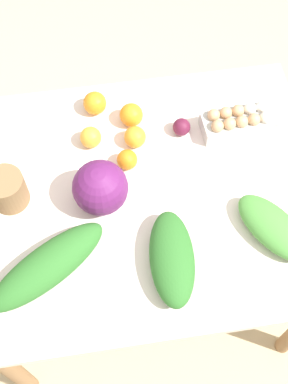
{
  "coord_description": "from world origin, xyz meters",
  "views": [
    {
      "loc": [
        -0.12,
        -0.78,
        2.27
      ],
      "look_at": [
        0.0,
        0.0,
        0.76
      ],
      "focal_mm": 50.0,
      "sensor_mm": 36.0,
      "label": 1
    }
  ],
  "objects_px": {
    "greens_bunch_kale": "(273,227)",
    "beet_root": "(182,127)",
    "greens_bunch_scallion": "(172,258)",
    "orange_3": "(127,160)",
    "orange_2": "(135,137)",
    "egg_carton": "(239,121)",
    "orange_4": "(130,115)",
    "cabbage_purple": "(100,187)",
    "greens_bunch_chard": "(47,266)",
    "orange_1": "(95,103)",
    "orange_0": "(91,137)",
    "paper_bag": "(7,190)"
  },
  "relations": [
    {
      "from": "greens_bunch_kale",
      "to": "beet_root",
      "type": "relative_size",
      "value": 4.51
    },
    {
      "from": "greens_bunch_scallion",
      "to": "orange_3",
      "type": "relative_size",
      "value": 4.48
    },
    {
      "from": "orange_2",
      "to": "egg_carton",
      "type": "bearing_deg",
      "value": 1.02
    },
    {
      "from": "beet_root",
      "to": "orange_4",
      "type": "xyz_separation_m",
      "value": [
        -0.17,
        0.07,
        0.01
      ]
    },
    {
      "from": "cabbage_purple",
      "to": "greens_bunch_kale",
      "type": "xyz_separation_m",
      "value": [
        0.5,
        -0.19,
        -0.05
      ]
    },
    {
      "from": "greens_bunch_kale",
      "to": "greens_bunch_scallion",
      "type": "xyz_separation_m",
      "value": [
        -0.32,
        -0.06,
        0.01
      ]
    },
    {
      "from": "orange_3",
      "to": "orange_4",
      "type": "xyz_separation_m",
      "value": [
        0.03,
        0.17,
        0.01
      ]
    },
    {
      "from": "greens_bunch_chard",
      "to": "beet_root",
      "type": "xyz_separation_m",
      "value": [
        0.48,
        0.43,
        -0.02
      ]
    },
    {
      "from": "greens_bunch_kale",
      "to": "greens_bunch_scallion",
      "type": "distance_m",
      "value": 0.33
    },
    {
      "from": "egg_carton",
      "to": "orange_2",
      "type": "xyz_separation_m",
      "value": [
        -0.35,
        -0.01,
        -0.01
      ]
    },
    {
      "from": "orange_1",
      "to": "greens_bunch_scallion",
      "type": "bearing_deg",
      "value": -74.83
    },
    {
      "from": "orange_0",
      "to": "orange_3",
      "type": "distance_m",
      "value": 0.15
    },
    {
      "from": "orange_2",
      "to": "orange_3",
      "type": "distance_m",
      "value": 0.09
    },
    {
      "from": "orange_1",
      "to": "orange_3",
      "type": "bearing_deg",
      "value": -71.56
    },
    {
      "from": "greens_bunch_chard",
      "to": "orange_0",
      "type": "bearing_deg",
      "value": 68.59
    },
    {
      "from": "greens_bunch_chard",
      "to": "paper_bag",
      "type": "bearing_deg",
      "value": 111.73
    },
    {
      "from": "paper_bag",
      "to": "orange_2",
      "type": "relative_size",
      "value": 1.65
    },
    {
      "from": "greens_bunch_chard",
      "to": "orange_0",
      "type": "height_order",
      "value": "greens_bunch_chard"
    },
    {
      "from": "orange_1",
      "to": "paper_bag",
      "type": "bearing_deg",
      "value": -134.84
    },
    {
      "from": "egg_carton",
      "to": "orange_2",
      "type": "distance_m",
      "value": 0.35
    },
    {
      "from": "cabbage_purple",
      "to": "orange_1",
      "type": "distance_m",
      "value": 0.36
    },
    {
      "from": "greens_bunch_scallion",
      "to": "orange_0",
      "type": "relative_size",
      "value": 4.21
    },
    {
      "from": "greens_bunch_kale",
      "to": "orange_4",
      "type": "distance_m",
      "value": 0.61
    },
    {
      "from": "orange_2",
      "to": "orange_3",
      "type": "bearing_deg",
      "value": -114.5
    },
    {
      "from": "beet_root",
      "to": "orange_4",
      "type": "relative_size",
      "value": 0.75
    },
    {
      "from": "greens_bunch_scallion",
      "to": "orange_4",
      "type": "distance_m",
      "value": 0.54
    },
    {
      "from": "paper_bag",
      "to": "beet_root",
      "type": "height_order",
      "value": "paper_bag"
    },
    {
      "from": "paper_bag",
      "to": "orange_4",
      "type": "distance_m",
      "value": 0.48
    },
    {
      "from": "orange_0",
      "to": "orange_1",
      "type": "height_order",
      "value": "orange_1"
    },
    {
      "from": "orange_3",
      "to": "greens_bunch_chard",
      "type": "bearing_deg",
      "value": -130.06
    },
    {
      "from": "paper_bag",
      "to": "orange_0",
      "type": "xyz_separation_m",
      "value": [
        0.28,
        0.17,
        -0.02
      ]
    },
    {
      "from": "greens_bunch_kale",
      "to": "orange_4",
      "type": "xyz_separation_m",
      "value": [
        -0.37,
        0.48,
        0.0
      ]
    },
    {
      "from": "greens_bunch_scallion",
      "to": "orange_4",
      "type": "height_order",
      "value": "greens_bunch_scallion"
    },
    {
      "from": "egg_carton",
      "to": "greens_bunch_chard",
      "type": "relative_size",
      "value": 0.64
    },
    {
      "from": "greens_bunch_kale",
      "to": "orange_3",
      "type": "distance_m",
      "value": 0.51
    },
    {
      "from": "greens_bunch_chard",
      "to": "orange_2",
      "type": "height_order",
      "value": "greens_bunch_chard"
    },
    {
      "from": "greens_bunch_scallion",
      "to": "orange_4",
      "type": "relative_size",
      "value": 3.79
    },
    {
      "from": "paper_bag",
      "to": "greens_bunch_chard",
      "type": "xyz_separation_m",
      "value": [
        0.11,
        -0.26,
        -0.01
      ]
    },
    {
      "from": "orange_3",
      "to": "orange_2",
      "type": "bearing_deg",
      "value": 65.5
    },
    {
      "from": "egg_carton",
      "to": "orange_2",
      "type": "relative_size",
      "value": 3.45
    },
    {
      "from": "paper_bag",
      "to": "greens_bunch_kale",
      "type": "bearing_deg",
      "value": -16.82
    },
    {
      "from": "greens_bunch_kale",
      "to": "orange_2",
      "type": "relative_size",
      "value": 3.69
    },
    {
      "from": "greens_bunch_scallion",
      "to": "beet_root",
      "type": "distance_m",
      "value": 0.48
    },
    {
      "from": "egg_carton",
      "to": "greens_bunch_scallion",
      "type": "height_order",
      "value": "greens_bunch_scallion"
    },
    {
      "from": "egg_carton",
      "to": "greens_bunch_chard",
      "type": "xyz_separation_m",
      "value": [
        -0.67,
        -0.42,
        0.0
      ]
    },
    {
      "from": "beet_root",
      "to": "cabbage_purple",
      "type": "bearing_deg",
      "value": -143.66
    },
    {
      "from": "paper_bag",
      "to": "beet_root",
      "type": "relative_size",
      "value": 2.02
    },
    {
      "from": "orange_3",
      "to": "cabbage_purple",
      "type": "bearing_deg",
      "value": -130.07
    },
    {
      "from": "cabbage_purple",
      "to": "egg_carton",
      "type": "xyz_separation_m",
      "value": [
        0.49,
        0.2,
        -0.04
      ]
    },
    {
      "from": "orange_0",
      "to": "paper_bag",
      "type": "bearing_deg",
      "value": -148.13
    }
  ]
}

